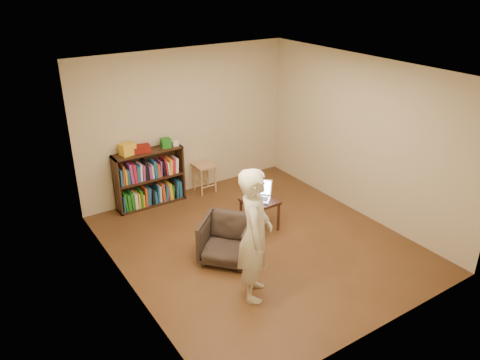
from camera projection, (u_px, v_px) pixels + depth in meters
floor at (259, 243)px, 7.07m from camera, size 4.50×4.50×0.00m
ceiling at (262, 70)px, 5.99m from camera, size 4.50×4.50×0.00m
wall_back at (186, 123)px, 8.24m from camera, size 4.00×0.00×4.00m
wall_left at (123, 200)px, 5.53m from camera, size 0.00×4.50×4.50m
wall_right at (361, 138)px, 7.53m from camera, size 0.00×4.50×4.50m
bookshelf at (150, 181)px, 8.06m from camera, size 1.20×0.30×1.00m
box_yellow at (127, 149)px, 7.62m from camera, size 0.27×0.22×0.19m
red_cloth at (141, 149)px, 7.77m from camera, size 0.34×0.27×0.10m
box_green at (166, 143)px, 7.95m from camera, size 0.18×0.18×0.16m
box_white at (176, 143)px, 8.04m from camera, size 0.11×0.11×0.08m
stool at (204, 169)px, 8.54m from camera, size 0.37×0.37×0.54m
armchair at (227, 240)px, 6.56m from camera, size 0.97×0.97×0.64m
side_table at (260, 205)px, 7.31m from camera, size 0.49×0.49×0.50m
laptop at (259, 194)px, 7.32m from camera, size 0.51×0.51×0.26m
person at (255, 235)px, 5.62m from camera, size 0.71×0.76×1.74m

